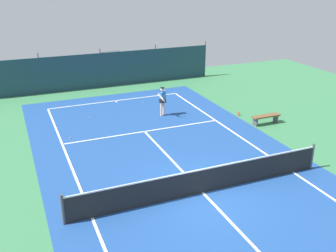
% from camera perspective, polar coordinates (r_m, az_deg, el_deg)
% --- Properties ---
extents(ground_plane, '(36.00, 36.00, 0.00)m').
position_cam_1_polar(ground_plane, '(14.72, 5.05, -9.63)').
color(ground_plane, '#387A4C').
extents(court_surface, '(11.02, 26.60, 0.01)m').
position_cam_1_polar(court_surface, '(14.72, 5.05, -9.62)').
color(court_surface, '#1E478C').
rests_on(court_surface, ground).
extents(tennis_net, '(10.12, 0.10, 1.10)m').
position_cam_1_polar(tennis_net, '(14.47, 5.11, -7.90)').
color(tennis_net, black).
rests_on(tennis_net, ground).
extents(back_fence, '(16.30, 0.98, 2.70)m').
position_cam_1_polar(back_fence, '(28.42, -9.83, 7.13)').
color(back_fence, '#1E3D4C').
rests_on(back_fence, ground).
extents(tennis_player, '(0.56, 0.83, 1.64)m').
position_cam_1_polar(tennis_player, '(21.90, -0.81, 3.92)').
color(tennis_player, beige).
rests_on(tennis_player, ground).
extents(tennis_ball_near_player, '(0.07, 0.07, 0.07)m').
position_cam_1_polar(tennis_ball_near_player, '(19.71, -13.99, -1.69)').
color(tennis_ball_near_player, '#CCDB33').
rests_on(tennis_ball_near_player, ground).
extents(tennis_ball_midcourt, '(0.07, 0.07, 0.07)m').
position_cam_1_polar(tennis_ball_midcourt, '(22.22, -11.28, 1.22)').
color(tennis_ball_midcourt, '#CCDB33').
rests_on(tennis_ball_midcourt, ground).
extents(tennis_ball_by_sideline, '(0.07, 0.07, 0.07)m').
position_cam_1_polar(tennis_ball_by_sideline, '(24.40, -3.59, 3.45)').
color(tennis_ball_by_sideline, '#CCDB33').
rests_on(tennis_ball_by_sideline, ground).
extents(parked_car, '(2.03, 4.21, 1.68)m').
position_cam_1_polar(parked_car, '(31.26, -7.91, 8.88)').
color(parked_car, maroon).
rests_on(parked_car, ground).
extents(courtside_bench, '(1.60, 0.40, 0.49)m').
position_cam_1_polar(courtside_bench, '(21.47, 14.01, 1.22)').
color(courtside_bench, brown).
rests_on(courtside_bench, ground).
extents(water_bottle, '(0.08, 0.08, 0.24)m').
position_cam_1_polar(water_bottle, '(22.48, 10.21, 1.77)').
color(water_bottle, '#D84C38').
rests_on(water_bottle, ground).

